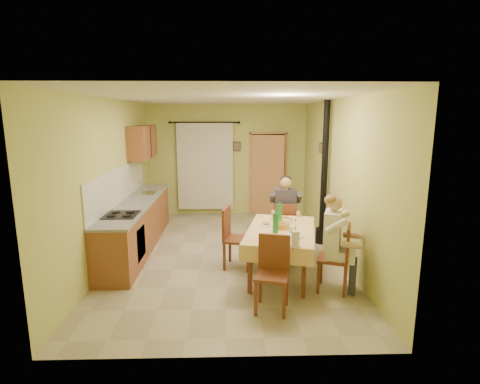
{
  "coord_description": "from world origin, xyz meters",
  "views": [
    {
      "loc": [
        0.06,
        -6.52,
        2.48
      ],
      "look_at": [
        0.25,
        0.1,
        1.15
      ],
      "focal_mm": 28.0,
      "sensor_mm": 36.0,
      "label": 1
    }
  ],
  "objects_px": {
    "chair_left": "(238,250)",
    "man_right": "(335,232)",
    "dining_table": "(281,252)",
    "chair_far": "(285,236)",
    "chair_near": "(272,289)",
    "chair_right": "(334,271)",
    "man_far": "(285,206)",
    "stove_flue": "(323,193)"
  },
  "relations": [
    {
      "from": "chair_left",
      "to": "man_right",
      "type": "height_order",
      "value": "man_right"
    },
    {
      "from": "dining_table",
      "to": "man_right",
      "type": "height_order",
      "value": "man_right"
    },
    {
      "from": "chair_far",
      "to": "chair_near",
      "type": "relative_size",
      "value": 0.97
    },
    {
      "from": "dining_table",
      "to": "chair_near",
      "type": "height_order",
      "value": "chair_near"
    },
    {
      "from": "chair_near",
      "to": "chair_right",
      "type": "height_order",
      "value": "chair_right"
    },
    {
      "from": "chair_right",
      "to": "man_far",
      "type": "height_order",
      "value": "man_far"
    },
    {
      "from": "chair_far",
      "to": "chair_left",
      "type": "bearing_deg",
      "value": -136.1
    },
    {
      "from": "chair_far",
      "to": "man_right",
      "type": "height_order",
      "value": "man_right"
    },
    {
      "from": "chair_near",
      "to": "chair_right",
      "type": "distance_m",
      "value": 1.11
    },
    {
      "from": "chair_far",
      "to": "stove_flue",
      "type": "xyz_separation_m",
      "value": [
        0.81,
        0.46,
        0.74
      ]
    },
    {
      "from": "dining_table",
      "to": "chair_near",
      "type": "relative_size",
      "value": 1.93
    },
    {
      "from": "chair_near",
      "to": "chair_left",
      "type": "height_order",
      "value": "chair_left"
    },
    {
      "from": "chair_far",
      "to": "man_right",
      "type": "relative_size",
      "value": 0.68
    },
    {
      "from": "dining_table",
      "to": "chair_left",
      "type": "height_order",
      "value": "chair_left"
    },
    {
      "from": "chair_far",
      "to": "dining_table",
      "type": "bearing_deg",
      "value": -96.56
    },
    {
      "from": "chair_far",
      "to": "man_right",
      "type": "xyz_separation_m",
      "value": [
        0.46,
        -1.62,
        0.59
      ]
    },
    {
      "from": "chair_far",
      "to": "chair_right",
      "type": "height_order",
      "value": "chair_right"
    },
    {
      "from": "dining_table",
      "to": "chair_near",
      "type": "distance_m",
      "value": 1.13
    },
    {
      "from": "chair_right",
      "to": "chair_left",
      "type": "height_order",
      "value": "chair_left"
    },
    {
      "from": "chair_left",
      "to": "stove_flue",
      "type": "distance_m",
      "value": 2.2
    },
    {
      "from": "chair_near",
      "to": "man_far",
      "type": "distance_m",
      "value": 2.31
    },
    {
      "from": "dining_table",
      "to": "chair_far",
      "type": "height_order",
      "value": "chair_far"
    },
    {
      "from": "chair_far",
      "to": "chair_left",
      "type": "height_order",
      "value": "chair_left"
    },
    {
      "from": "chair_left",
      "to": "man_right",
      "type": "bearing_deg",
      "value": 70.29
    },
    {
      "from": "chair_near",
      "to": "man_far",
      "type": "bearing_deg",
      "value": -88.84
    },
    {
      "from": "dining_table",
      "to": "chair_right",
      "type": "relative_size",
      "value": 1.91
    },
    {
      "from": "chair_near",
      "to": "man_right",
      "type": "bearing_deg",
      "value": -136.17
    },
    {
      "from": "dining_table",
      "to": "chair_right",
      "type": "distance_m",
      "value": 0.9
    },
    {
      "from": "man_right",
      "to": "chair_right",
      "type": "bearing_deg",
      "value": -90.0
    },
    {
      "from": "dining_table",
      "to": "man_far",
      "type": "xyz_separation_m",
      "value": [
        0.23,
        1.08,
        0.5
      ]
    },
    {
      "from": "chair_left",
      "to": "man_far",
      "type": "bearing_deg",
      "value": 142.9
    },
    {
      "from": "chair_near",
      "to": "stove_flue",
      "type": "distance_m",
      "value": 3.02
    },
    {
      "from": "chair_right",
      "to": "man_far",
      "type": "xyz_separation_m",
      "value": [
        -0.48,
        1.64,
        0.59
      ]
    },
    {
      "from": "dining_table",
      "to": "man_far",
      "type": "bearing_deg",
      "value": 90.48
    },
    {
      "from": "chair_far",
      "to": "stove_flue",
      "type": "height_order",
      "value": "stove_flue"
    },
    {
      "from": "chair_left",
      "to": "stove_flue",
      "type": "relative_size",
      "value": 0.36
    },
    {
      "from": "stove_flue",
      "to": "chair_left",
      "type": "bearing_deg",
      "value": -145.51
    },
    {
      "from": "man_far",
      "to": "stove_flue",
      "type": "distance_m",
      "value": 0.93
    },
    {
      "from": "chair_near",
      "to": "stove_flue",
      "type": "height_order",
      "value": "stove_flue"
    },
    {
      "from": "chair_near",
      "to": "man_right",
      "type": "distance_m",
      "value": 1.24
    },
    {
      "from": "dining_table",
      "to": "chair_left",
      "type": "distance_m",
      "value": 0.77
    },
    {
      "from": "chair_right",
      "to": "chair_near",
      "type": "bearing_deg",
      "value": 139.56
    }
  ]
}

